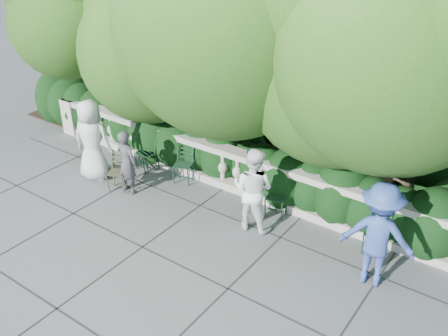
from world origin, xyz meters
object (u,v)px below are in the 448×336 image
Objects in this scene: chair_a at (181,185)px; chair_b at (142,172)px; chair_c at (145,170)px; chair_f at (273,218)px; chair_weathered at (117,193)px; person_businessman at (92,140)px; person_woman_grey at (127,162)px; person_casual_man at (253,189)px; person_older_blue at (378,235)px; chair_d at (371,256)px.

chair_a is 1.00× the size of chair_b.
chair_f is (3.66, -0.00, 0.00)m from chair_c.
chair_f and chair_weathered have the same top height.
chair_a is 1.00× the size of chair_weathered.
person_businessman is (-1.89, -0.89, 0.97)m from chair_a.
chair_b is 1.06m from chair_weathered.
chair_f is at bearing -160.91° from person_woman_grey.
person_woman_grey is at bearing -176.38° from chair_f.
chair_c is 1.28m from person_woman_grey.
person_older_blue reaches higher than person_casual_man.
person_businessman is 1.14m from person_woman_grey.
chair_weathered is at bearing -64.13° from chair_b.
chair_d is at bearing -167.49° from person_woman_grey.
chair_a is 1.41m from person_woman_grey.
chair_d is (5.77, 0.09, 0.00)m from chair_b.
person_businessman is (-6.47, -0.89, 0.97)m from chair_d.
chair_c is 1.00× the size of chair_f.
person_casual_man reaches higher than chair_f.
chair_c is at bearing 159.43° from chair_a.
person_businessman is 1.11× the size of person_casual_man.
chair_b is 1.00× the size of chair_d.
chair_a is 1.00× the size of chair_f.
person_woman_grey is at bearing -7.87° from person_older_blue.
chair_c is 0.48× the size of person_casual_man.
chair_a is 0.43× the size of person_businessman.
chair_b is 1.00× the size of chair_c.
chair_weathered is (-5.54, -1.13, 0.00)m from chair_d.
person_casual_man is at bearing -175.40° from chair_d.
person_woman_grey is 5.59m from person_older_blue.
chair_b is at bearing -148.03° from person_businessman.
person_businessman reaches higher than chair_b.
person_woman_grey reaches higher than chair_d.
chair_b is 0.43× the size of person_businessman.
person_casual_man is (-0.21, -0.50, 0.88)m from chair_f.
person_businessman is at bearing 0.19° from person_casual_man.
chair_weathered is at bearing -59.23° from chair_c.
chair_a is 1.00× the size of chair_c.
chair_b is at bearing 78.21° from chair_weathered.
person_businessman is at bearing -118.06° from chair_b.
chair_a is at bearing -17.33° from person_casual_man.
chair_f is (3.64, 0.12, 0.00)m from chair_b.
chair_c is 3.59m from person_casual_man.
chair_d is at bearing -12.66° from chair_weathered.
chair_b is at bearing 165.37° from chair_a.
chair_d is 5.66m from chair_weathered.
person_casual_man is (2.25, -0.47, 0.88)m from chair_a.
person_businessman is 1.01× the size of person_older_blue.
person_older_blue reaches higher than chair_f.
person_woman_grey is at bearing 162.31° from person_businessman.
person_casual_man is at bearing 169.31° from person_businessman.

